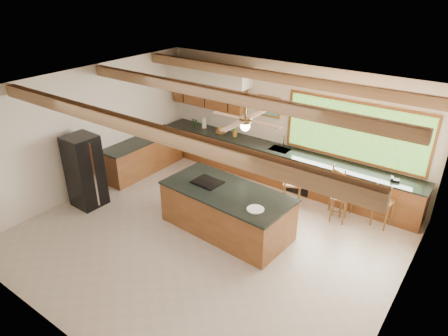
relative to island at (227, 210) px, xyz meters
The scene contains 9 objects.
ground 0.64m from the island, 111.12° to the right, with size 7.20×7.20×0.00m, color #BFB39F.
room_shell 1.79m from the island, 142.54° to the left, with size 7.27×6.54×3.02m.
counter_run 2.33m from the island, 114.75° to the left, with size 7.12×3.10×1.24m.
island is the anchor object (origin of this frame).
refrigerator 3.39m from the island, 162.04° to the right, with size 0.68×0.67×1.70m.
bar_stool_a 1.62m from the island, 62.49° to the left, with size 0.55×0.55×1.15m.
bar_stool_b 2.62m from the island, 49.58° to the left, with size 0.55×0.55×1.18m.
bar_stool_c 2.43m from the island, 42.91° to the left, with size 0.40×0.40×0.96m.
bar_stool_d 3.28m from the island, 37.44° to the left, with size 0.43×0.43×1.05m.
Camera 1 is at (4.22, -5.32, 4.92)m, focal length 32.00 mm.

